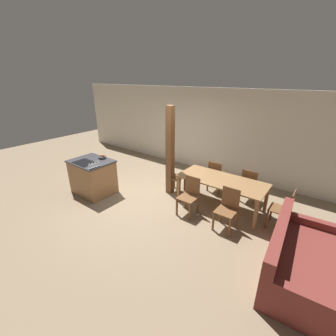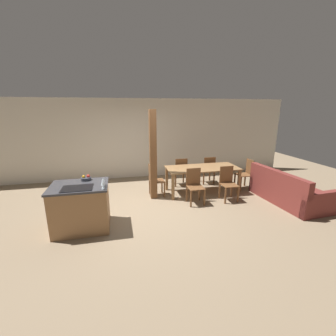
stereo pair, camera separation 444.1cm
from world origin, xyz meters
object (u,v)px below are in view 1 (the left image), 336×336
dining_table (222,183)px  dining_chair_far_left (216,176)px  dining_chair_near_right (227,208)px  kitchen_island (93,177)px  wine_glass_near (89,164)px  wine_glass_far (95,162)px  timber_post (170,152)px  dining_chair_near_left (190,195)px  wine_glass_end (98,162)px  couch (299,261)px  dining_chair_far_right (249,185)px  dining_chair_head_end (174,175)px  fruit_bowl (102,157)px  dining_chair_foot_end (284,209)px  wine_glass_middle (92,163)px

dining_table → dining_chair_far_left: bearing=124.3°
dining_chair_near_right → dining_table: bearing=124.3°
kitchen_island → wine_glass_near: size_ratio=7.40×
wine_glass_far → timber_post: size_ratio=0.06×
dining_chair_near_left → dining_chair_far_left: size_ratio=1.00×
wine_glass_end → couch: 4.62m
dining_chair_far_right → dining_chair_head_end: (-1.87, -0.68, 0.00)m
dining_chair_near_right → dining_chair_far_right: size_ratio=1.00×
dining_chair_far_right → timber_post: size_ratio=0.38×
dining_table → wine_glass_near: bearing=-146.4°
fruit_bowl → dining_chair_foot_end: bearing=14.0°
kitchen_island → dining_chair_far_right: kitchen_island is taller
wine_glass_far → dining_chair_head_end: (1.24, 1.59, -0.58)m
wine_glass_middle → dining_chair_near_left: (2.18, 0.99, -0.58)m
wine_glass_far → wine_glass_near: bearing=-90.0°
wine_glass_end → couch: (4.54, 0.34, -0.76)m
kitchen_island → dining_chair_far_right: 4.14m
dining_chair_foot_end → couch: bearing=22.9°
dining_chair_far_left → timber_post: size_ratio=0.38×
wine_glass_near → dining_table: size_ratio=0.07×
wine_glass_far → dining_chair_far_right: bearing=36.1°
wine_glass_middle → timber_post: timber_post is taller
dining_table → dining_chair_near_right: (0.46, -0.68, -0.18)m
wine_glass_end → dining_chair_foot_end: bearing=20.4°
dining_chair_near_left → dining_chair_far_left: same height
dining_chair_near_left → dining_chair_foot_end: same height
fruit_bowl → dining_chair_foot_end: fruit_bowl is taller
kitchen_island → dining_chair_foot_end: (4.52, 1.40, 0.00)m
wine_glass_middle → dining_chair_far_left: bearing=47.2°
fruit_bowl → dining_chair_near_left: bearing=9.3°
kitchen_island → dining_chair_far_left: size_ratio=1.23×
timber_post → couch: bearing=-17.4°
wine_glass_near → wine_glass_middle: 0.08m
dining_chair_foot_end → wine_glass_middle: bearing=-67.6°
dining_chair_far_right → timber_post: bearing=22.8°
timber_post → dining_chair_head_end: bearing=72.7°
wine_glass_near → couch: 4.64m
dining_chair_near_left → dining_chair_near_right: same height
dining_table → dining_chair_far_right: size_ratio=2.30×
fruit_bowl → dining_chair_near_left: size_ratio=0.23×
dining_chair_head_end → dining_chair_foot_end: (2.81, 0.00, 0.00)m
dining_chair_near_right → dining_chair_far_left: 1.64m
dining_chair_far_right → wine_glass_far: bearing=36.1°
dining_chair_head_end → dining_table: bearing=-90.0°
couch → dining_chair_far_right: bearing=33.9°
dining_chair_near_right → couch: (1.43, -0.49, -0.19)m
wine_glass_middle → wine_glass_far: same height
wine_glass_far → fruit_bowl: bearing=127.2°
wine_glass_middle → wine_glass_end: (0.00, 0.17, 0.00)m
wine_glass_middle → timber_post: size_ratio=0.06×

